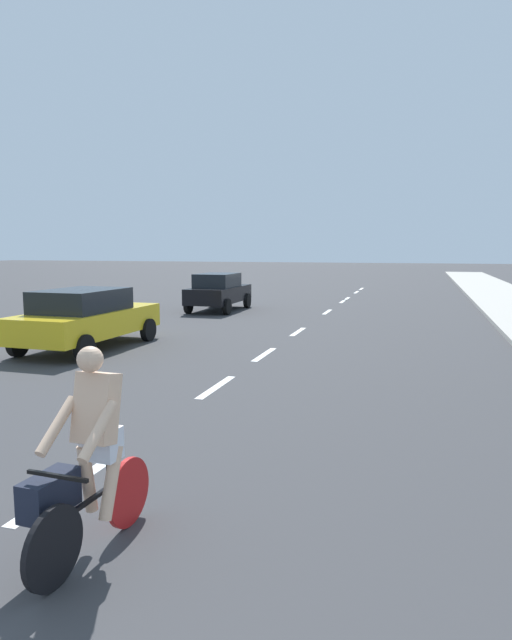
% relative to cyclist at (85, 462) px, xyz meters
% --- Properties ---
extents(ground_plane, '(160.00, 160.00, 0.00)m').
position_rel_cyclist_xyz_m(ground_plane, '(-0.99, 15.92, -0.83)').
color(ground_plane, '#38383A').
extents(lane_stripe_1, '(0.16, 1.80, 0.01)m').
position_rel_cyclist_xyz_m(lane_stripe_1, '(-0.99, 1.08, -0.83)').
color(lane_stripe_1, white).
rests_on(lane_stripe_1, ground).
extents(lane_stripe_2, '(0.16, 1.80, 0.01)m').
position_rel_cyclist_xyz_m(lane_stripe_2, '(-0.99, 5.78, -0.83)').
color(lane_stripe_2, white).
rests_on(lane_stripe_2, ground).
extents(lane_stripe_3, '(0.16, 1.80, 0.01)m').
position_rel_cyclist_xyz_m(lane_stripe_3, '(-0.99, 9.17, -0.83)').
color(lane_stripe_3, white).
rests_on(lane_stripe_3, ground).
extents(lane_stripe_4, '(0.16, 1.80, 0.01)m').
position_rel_cyclist_xyz_m(lane_stripe_4, '(-0.99, 13.12, -0.83)').
color(lane_stripe_4, white).
rests_on(lane_stripe_4, ground).
extents(lane_stripe_5, '(0.16, 1.80, 0.01)m').
position_rel_cyclist_xyz_m(lane_stripe_5, '(-0.99, 18.82, -0.83)').
color(lane_stripe_5, white).
rests_on(lane_stripe_5, ground).
extents(lane_stripe_6, '(0.16, 1.80, 0.01)m').
position_rel_cyclist_xyz_m(lane_stripe_6, '(-0.99, 23.62, -0.83)').
color(lane_stripe_6, white).
rests_on(lane_stripe_6, ground).
extents(lane_stripe_7, '(0.16, 1.80, 0.01)m').
position_rel_cyclist_xyz_m(lane_stripe_7, '(-0.99, 25.06, -0.83)').
color(lane_stripe_7, white).
rests_on(lane_stripe_7, ground).
extents(lane_stripe_8, '(0.16, 1.80, 0.01)m').
position_rel_cyclist_xyz_m(lane_stripe_8, '(-0.99, 29.58, -0.83)').
color(lane_stripe_8, white).
rests_on(lane_stripe_8, ground).
extents(lane_stripe_9, '(0.16, 1.80, 0.01)m').
position_rel_cyclist_xyz_m(lane_stripe_9, '(-0.99, 32.44, -0.83)').
color(lane_stripe_9, white).
rests_on(lane_stripe_9, ground).
extents(cyclist, '(0.63, 1.71, 1.82)m').
position_rel_cyclist_xyz_m(cyclist, '(0.00, 0.00, 0.00)').
color(cyclist, black).
rests_on(cyclist, ground).
extents(parked_car_yellow, '(2.14, 4.52, 1.57)m').
position_rel_cyclist_xyz_m(parked_car_yellow, '(-5.68, 8.65, 0.01)').
color(parked_car_yellow, gold).
rests_on(parked_car_yellow, ground).
extents(parked_car_black, '(1.83, 3.93, 1.57)m').
position_rel_cyclist_xyz_m(parked_car_black, '(-5.47, 18.02, 0.01)').
color(parked_car_black, black).
rests_on(parked_car_black, ground).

